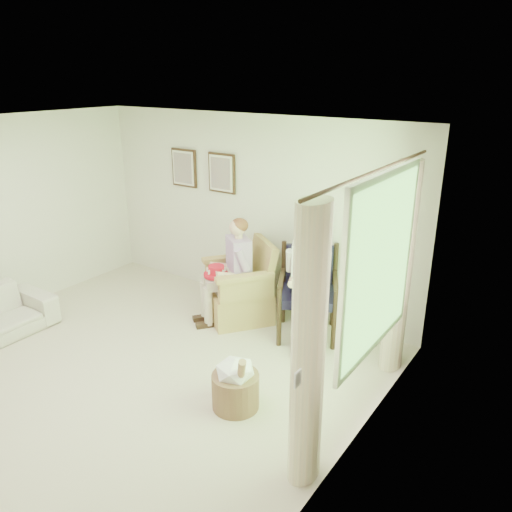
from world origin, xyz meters
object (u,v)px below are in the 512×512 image
object	(u,v)px
person_wicker	(233,264)
red_hat	(216,272)
wood_armchair	(312,288)
person_dark	(305,274)
hatbox	(236,383)
wicker_armchair	(240,293)

from	to	relation	value
person_wicker	red_hat	size ratio (longest dim) A/B	4.17
wood_armchair	person_dark	distance (m)	0.31
person_wicker	red_hat	world-z (taller)	person_wicker
hatbox	wood_armchair	bearing A→B (deg)	94.34
wicker_armchair	person_dark	bearing A→B (deg)	36.01
person_dark	hatbox	bearing A→B (deg)	-112.52
person_dark	person_wicker	bearing A→B (deg)	159.69
person_wicker	person_dark	world-z (taller)	person_dark
wicker_armchair	wood_armchair	xyz separation A→B (m)	(0.98, 0.16, 0.26)
wicker_armchair	red_hat	size ratio (longest dim) A/B	3.23
person_wicker	person_dark	size ratio (longest dim) A/B	0.95
wood_armchair	person_dark	world-z (taller)	person_dark
wood_armchair	hatbox	size ratio (longest dim) A/B	1.60
person_dark	red_hat	size ratio (longest dim) A/B	4.40
wicker_armchair	person_dark	distance (m)	1.11
wood_armchair	person_dark	bearing A→B (deg)	-117.35
person_wicker	person_dark	distance (m)	0.99
wicker_armchair	wood_armchair	distance (m)	1.03
wicker_armchair	red_hat	world-z (taller)	wicker_armchair
wicker_armchair	person_dark	xyz separation A→B (m)	(0.98, -0.02, 0.52)
hatbox	person_wicker	bearing A→B (deg)	127.58
wood_armchair	person_wicker	distance (m)	1.05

